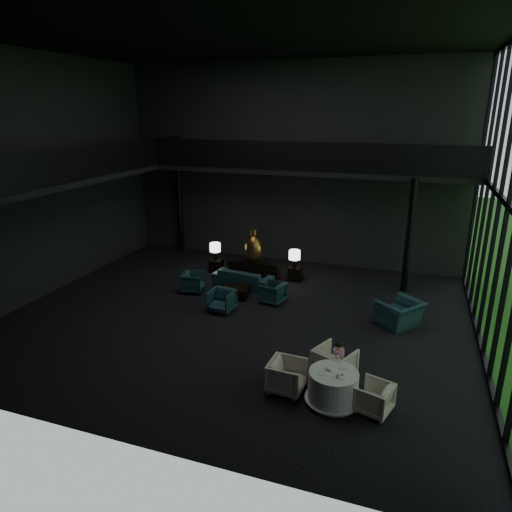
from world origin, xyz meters
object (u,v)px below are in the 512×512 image
(lounge_armchair_south, at_px, (222,300))
(table_lamp_right, at_px, (295,256))
(side_table_left, at_px, (216,266))
(lounge_armchair_west, at_px, (193,281))
(console, at_px, (254,269))
(lounge_armchair_east, at_px, (272,292))
(window_armchair, at_px, (400,308))
(dining_chair_west, at_px, (287,374))
(sofa, at_px, (243,274))
(dining_chair_north, at_px, (335,360))
(coffee_table, at_px, (236,292))
(bronze_urn, at_px, (253,248))
(dining_table, at_px, (333,389))
(table_lamp_left, at_px, (215,248))
(side_table_right, at_px, (295,274))
(dining_chair_east, at_px, (374,398))
(child, at_px, (339,353))

(lounge_armchair_south, bearing_deg, table_lamp_right, 70.29)
(side_table_left, relative_size, lounge_armchair_west, 0.66)
(console, xyz_separation_m, lounge_armchair_east, (1.39, -2.07, 0.04))
(console, bearing_deg, lounge_armchair_west, -126.34)
(window_armchair, height_order, dining_chair_west, window_armchair)
(sofa, bearing_deg, table_lamp_right, -141.34)
(side_table_left, xyz_separation_m, dining_chair_north, (5.74, -5.97, 0.23))
(sofa, relative_size, dining_chair_north, 2.35)
(table_lamp_right, height_order, dining_chair_north, table_lamp_right)
(console, height_order, lounge_armchair_east, lounge_armchair_east)
(sofa, bearing_deg, coffee_table, 104.23)
(side_table_left, xyz_separation_m, table_lamp_right, (3.20, -0.06, 0.78))
(bronze_urn, xyz_separation_m, dining_chair_west, (3.20, -6.76, -0.76))
(dining_table, bearing_deg, table_lamp_left, 130.48)
(coffee_table, bearing_deg, lounge_armchair_south, -89.53)
(side_table_left, height_order, lounge_armchair_west, lounge_armchair_west)
(side_table_left, height_order, table_lamp_right, table_lamp_right)
(lounge_armchair_west, relative_size, lounge_armchair_east, 1.06)
(table_lamp_right, height_order, lounge_armchair_south, table_lamp_right)
(side_table_right, xyz_separation_m, lounge_armchair_east, (-0.21, -2.25, 0.10))
(console, relative_size, dining_chair_north, 2.08)
(dining_table, bearing_deg, side_table_right, 110.76)
(dining_chair_east, bearing_deg, side_table_left, -118.69)
(side_table_right, bearing_deg, dining_chair_west, -77.08)
(dining_chair_east, height_order, dining_chair_west, dining_chair_west)
(console, bearing_deg, side_table_right, 6.48)
(table_lamp_right, relative_size, child, 1.23)
(sofa, height_order, coffee_table, sofa)
(lounge_armchair_west, relative_size, coffee_table, 0.93)
(side_table_right, bearing_deg, dining_chair_east, -63.43)
(dining_chair_east, height_order, child, child)
(lounge_armchair_west, height_order, window_armchair, window_armchair)
(table_lamp_left, bearing_deg, side_table_left, 90.00)
(table_lamp_left, height_order, dining_chair_west, table_lamp_left)
(window_armchair, relative_size, dining_chair_east, 1.94)
(console, distance_m, table_lamp_right, 1.75)
(lounge_armchair_south, bearing_deg, coffee_table, 95.66)
(side_table_left, height_order, lounge_armchair_east, lounge_armchair_east)
(table_lamp_left, bearing_deg, dining_chair_east, -45.73)
(dining_chair_north, relative_size, child, 1.69)
(bronze_urn, bearing_deg, coffee_table, -88.24)
(table_lamp_right, bearing_deg, sofa, -148.74)
(coffee_table, bearing_deg, dining_chair_west, -56.58)
(table_lamp_right, relative_size, window_armchair, 0.53)
(dining_table, bearing_deg, side_table_left, 130.24)
(lounge_armchair_west, height_order, dining_chair_east, lounge_armchair_west)
(lounge_armchair_east, distance_m, lounge_armchair_south, 1.79)
(console, height_order, child, child)
(side_table_left, height_order, child, child)
(coffee_table, height_order, dining_chair_north, dining_chair_north)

